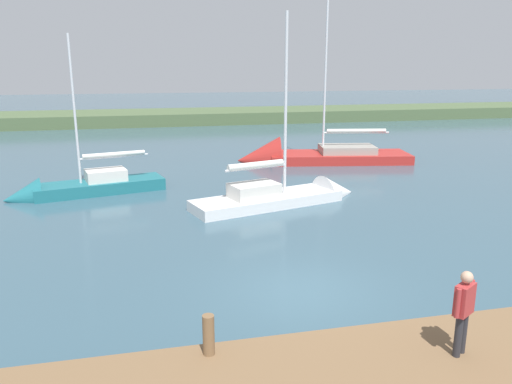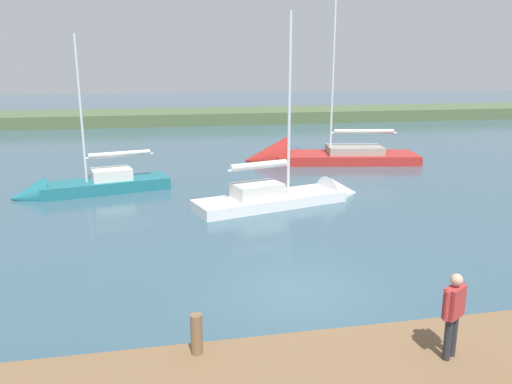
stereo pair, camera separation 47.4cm
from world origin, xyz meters
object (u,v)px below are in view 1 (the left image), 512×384
at_px(mooring_post_near, 209,335).
at_px(sailboat_far_left, 78,191).
at_px(sailboat_behind_pier, 291,199).
at_px(person_on_dock, 464,307).
at_px(sailboat_near_dock, 302,159).

height_order(mooring_post_near, sailboat_far_left, sailboat_far_left).
xyz_separation_m(sailboat_behind_pier, person_on_dock, (0.70, 13.40, 1.49)).
xyz_separation_m(mooring_post_near, sailboat_near_dock, (-8.73, -21.35, -0.88)).
bearing_deg(person_on_dock, sailboat_near_dock, -41.75).
xyz_separation_m(sailboat_near_dock, person_on_dock, (4.14, 22.39, 1.45)).
height_order(mooring_post_near, sailboat_near_dock, sailboat_near_dock).
height_order(mooring_post_near, sailboat_behind_pier, sailboat_behind_pier).
relative_size(mooring_post_near, person_on_dock, 0.47).
distance_m(sailboat_near_dock, person_on_dock, 22.82).
bearing_deg(sailboat_far_left, sailboat_behind_pier, 146.17).
bearing_deg(mooring_post_near, person_on_dock, 167.19).
relative_size(sailboat_near_dock, person_on_dock, 7.21).
relative_size(sailboat_far_left, person_on_dock, 4.85).
xyz_separation_m(mooring_post_near, sailboat_behind_pier, (-5.30, -12.35, -0.92)).
xyz_separation_m(sailboat_far_left, sailboat_near_dock, (-12.86, -5.55, 0.01)).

